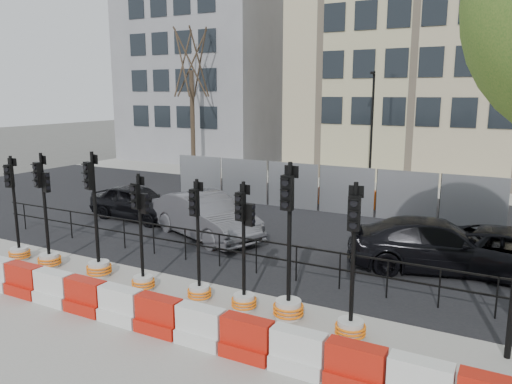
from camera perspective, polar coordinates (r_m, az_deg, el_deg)
The scene contains 22 objects.
ground at distance 13.65m, azimuth -6.91°, elevation -10.02°, with size 120.00×120.00×0.00m, color #51514C.
sidewalk_near at distance 11.54m, azimuth -15.77°, elevation -14.46°, with size 40.00×6.00×0.02m, color gray.
road at distance 19.50m, azimuth 4.99°, elevation -3.40°, with size 40.00×14.00×0.03m, color black.
sidewalk_far at distance 27.82m, azimuth 12.35°, elevation 0.80°, with size 40.00×4.00×0.02m, color gray.
building_grey at distance 38.83m, azimuth -5.42°, elevation 14.27°, with size 11.00×9.06×14.00m.
building_cream at distance 33.04m, azimuth 19.57°, elevation 17.71°, with size 15.00×10.06×18.00m.
kerb_railing at distance 14.36m, azimuth -4.21°, elevation -5.97°, with size 18.00×0.04×1.00m.
heras_fencing at distance 21.97m, azimuth 6.66°, elevation 0.11°, with size 14.33×1.72×2.00m.
lamp_post_far at distance 26.32m, azimuth 13.08°, elevation 7.25°, with size 0.12×0.56×6.00m.
tree_bare_far at distance 31.78m, azimuth -7.42°, elevation 14.28°, with size 2.00×2.00×9.00m.
barrier_row at distance 11.52m, azimuth -15.16°, elevation -12.53°, with size 15.70×0.50×0.80m.
traffic_signal_a at distance 16.55m, azimuth -25.57°, elevation -4.88°, with size 0.62×0.62×3.15m.
traffic_signal_b at distance 15.47m, azimuth -22.72°, elevation -5.18°, with size 0.65×0.65×3.31m.
traffic_signal_c at distance 14.28m, azimuth -17.66°, elevation -6.50°, with size 0.68×0.68×3.44m.
traffic_signal_d at distance 13.02m, azimuth -12.87°, elevation -7.93°, with size 0.59×0.59×3.01m.
traffic_signal_e at distance 12.24m, azimuth -6.57°, elevation -9.49°, with size 0.59×0.59×2.98m.
traffic_signal_f at distance 11.60m, azimuth -1.39°, elevation -10.06°, with size 0.59×0.59×3.02m.
traffic_signal_g at distance 11.19m, azimuth 3.71°, elevation -10.86°, with size 0.69×0.69×3.52m.
traffic_signal_h at distance 10.51m, azimuth 10.81°, elevation -12.87°, with size 0.64×0.64×3.25m.
car_a at distance 20.23m, azimuth -13.48°, elevation -1.16°, with size 4.15×1.88×1.38m, color black.
car_b at distance 17.28m, azimuth -5.81°, elevation -2.74°, with size 4.96×3.28×1.54m, color #4F4F54.
car_c at distance 15.00m, azimuth 20.01°, elevation -5.74°, with size 5.36×3.41×1.45m, color black.
Camera 1 is at (7.40, -10.36, 4.94)m, focal length 35.00 mm.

